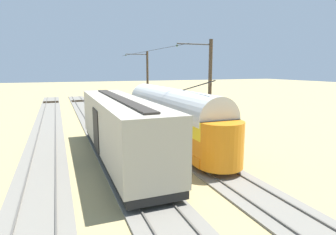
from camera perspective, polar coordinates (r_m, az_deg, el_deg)
The scene contains 9 objects.
ground_plane at distance 22.71m, azimuth -11.79°, elevation -5.15°, with size 220.00×220.00×0.00m, color tan.
track_streetcar_siding at distance 24.15m, azimuth -1.04°, elevation -3.91°, with size 2.80×80.00×0.18m.
track_adjacent_siding at distance 23.00m, azimuth -11.93°, elevation -4.83°, with size 2.80×80.00×0.18m.
track_third_siding at distance 22.74m, azimuth -23.54°, elevation -5.62°, with size 2.80×80.00×0.18m.
vintage_streetcar at distance 22.07m, azimuth 0.58°, elevation 0.63°, with size 2.65×17.06×5.00m.
boxcar_adjacent at distance 18.22m, azimuth -9.78°, elevation -1.79°, with size 2.96×14.90×3.85m.
catenary_pole_foreground at distance 36.69m, azimuth -4.27°, elevation 7.26°, with size 2.99×0.28×7.97m.
catenary_pole_mid_near at distance 22.00m, azimuth 8.27°, elevation 5.47°, with size 2.99×0.28×7.97m.
overhead_wire_run at distance 28.94m, azimuth -4.93°, elevation 13.04°, with size 2.79×19.96×0.18m.
Camera 1 is at (3.58, 21.67, 5.79)m, focal length 30.20 mm.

